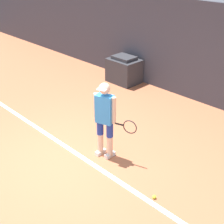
{
  "coord_description": "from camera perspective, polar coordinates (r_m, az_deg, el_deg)",
  "views": [
    {
      "loc": [
        4.39,
        -2.98,
        3.84
      ],
      "look_at": [
        0.46,
        0.89,
        0.95
      ],
      "focal_mm": 50.0,
      "sensor_mm": 36.0,
      "label": 1
    }
  ],
  "objects": [
    {
      "name": "court_baseline",
      "position": [
        6.68,
        -6.53,
        -7.58
      ],
      "size": [
        21.6,
        0.1,
        0.01
      ],
      "color": "white",
      "rests_on": "ground_plane"
    },
    {
      "name": "covered_chair",
      "position": [
        10.07,
        2.21,
        7.69
      ],
      "size": [
        0.98,
        0.75,
        0.86
      ],
      "color": "#333338",
      "rests_on": "ground_plane"
    },
    {
      "name": "back_wall",
      "position": [
        8.95,
        14.37,
        10.64
      ],
      "size": [
        24.0,
        0.1,
        2.7
      ],
      "color": "#383842",
      "rests_on": "ground_plane"
    },
    {
      "name": "ground_plane",
      "position": [
        6.55,
        -8.5,
        -8.61
      ],
      "size": [
        24.0,
        24.0,
        0.0
      ],
      "primitive_type": "plane",
      "color": "#B76642"
    },
    {
      "name": "tennis_player",
      "position": [
        6.12,
        -1.25,
        -0.99
      ],
      "size": [
        0.89,
        0.41,
        1.63
      ],
      "rotation": [
        0.0,
        0.0,
        0.32
      ],
      "color": "beige",
      "rests_on": "ground_plane"
    },
    {
      "name": "tennis_ball",
      "position": [
        5.63,
        7.74,
        -15.14
      ],
      "size": [
        0.07,
        0.07,
        0.07
      ],
      "color": "#D1E533",
      "rests_on": "ground_plane"
    }
  ]
}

